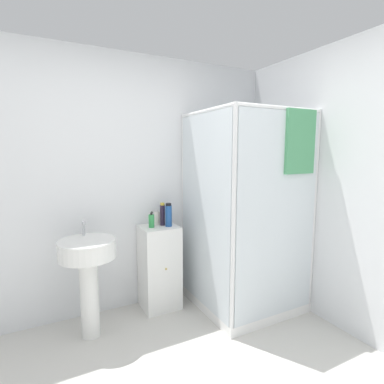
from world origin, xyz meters
The scene contains 8 objects.
wall_back centered at (0.00, 1.70, 1.25)m, with size 6.40×0.06×2.50m, color silver.
shower_enclosure centered at (1.14, 1.11, 0.50)m, with size 0.96×0.99×1.95m.
vanity_cabinet centered at (0.38, 1.50, 0.42)m, with size 0.36×0.35×0.84m.
sink centered at (-0.32, 1.31, 0.63)m, with size 0.46×0.46×0.98m.
soap_dispenser centered at (0.31, 1.49, 0.90)m, with size 0.06×0.06×0.16m.
shampoo_bottle_tall_black centered at (0.43, 1.53, 0.95)m, with size 0.05×0.05×0.23m.
shampoo_bottle_blue centered at (0.47, 1.46, 0.95)m, with size 0.06×0.06×0.23m.
lotion_bottle_white centered at (0.40, 1.59, 0.90)m, with size 0.05×0.06×0.16m.
Camera 1 is at (-0.65, -1.21, 1.57)m, focal length 28.00 mm.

